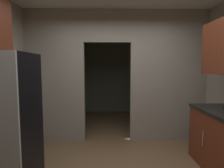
{
  "coord_description": "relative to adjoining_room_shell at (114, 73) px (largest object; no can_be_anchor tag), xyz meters",
  "views": [
    {
      "loc": [
        -0.17,
        -2.24,
        1.57
      ],
      "look_at": [
        -0.12,
        0.49,
        1.32
      ],
      "focal_mm": 30.41,
      "sensor_mm": 36.0,
      "label": 1
    }
  ],
  "objects": [
    {
      "name": "adjoining_room_shell",
      "position": [
        0.0,
        0.0,
        0.0
      ],
      "size": [
        3.74,
        2.65,
        2.71
      ],
      "color": "gray",
      "rests_on": "ground"
    },
    {
      "name": "kitchen_partition",
      "position": [
        0.05,
        -1.84,
        0.08
      ],
      "size": [
        3.74,
        0.12,
        2.71
      ],
      "color": "#9E998C",
      "rests_on": "ground"
    }
  ]
}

